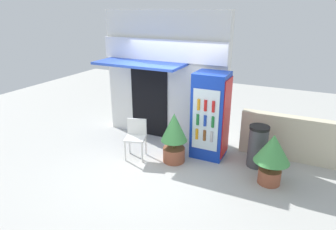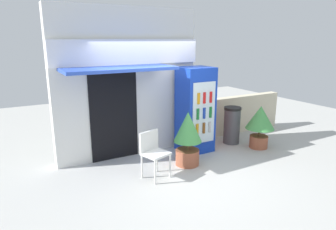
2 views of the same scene
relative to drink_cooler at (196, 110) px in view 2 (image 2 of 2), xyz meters
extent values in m
plane|color=#B2B2AD|center=(-1.00, -0.90, -0.97)|extent=(16.00, 16.00, 0.00)
cube|color=silver|center=(-1.41, 0.59, 0.63)|extent=(3.23, 0.30, 3.20)
cube|color=white|center=(-1.41, 0.40, 1.31)|extent=(3.23, 0.08, 0.51)
cube|color=blue|center=(-1.79, -0.01, 1.02)|extent=(2.14, 0.90, 0.06)
cube|color=black|center=(-1.79, 0.43, 0.00)|extent=(1.04, 0.03, 1.94)
cube|color=#1438B2|center=(-0.01, 0.01, 0.00)|extent=(0.72, 0.65, 1.94)
cube|color=silver|center=(-0.01, -0.33, 0.00)|extent=(0.58, 0.02, 1.36)
cube|color=red|center=(0.36, 0.01, 0.00)|extent=(0.02, 0.58, 1.75)
cylinder|color=orange|center=(-0.18, -0.34, -0.34)|extent=(0.06, 0.06, 0.24)
cylinder|color=brown|center=(-0.01, -0.34, -0.34)|extent=(0.06, 0.06, 0.24)
cylinder|color=#B2B2B7|center=(0.15, -0.34, -0.34)|extent=(0.06, 0.06, 0.24)
cylinder|color=#196B2D|center=(-0.18, -0.34, 0.00)|extent=(0.06, 0.06, 0.24)
cylinder|color=#1938A5|center=(-0.01, -0.34, 0.00)|extent=(0.06, 0.06, 0.24)
cylinder|color=#196B2D|center=(0.16, -0.34, 0.00)|extent=(0.06, 0.06, 0.24)
cylinder|color=orange|center=(-0.17, -0.34, 0.34)|extent=(0.06, 0.06, 0.24)
cylinder|color=red|center=(-0.01, -0.34, 0.34)|extent=(0.06, 0.06, 0.24)
cylinder|color=red|center=(0.16, -0.34, 0.34)|extent=(0.06, 0.06, 0.24)
cylinder|color=silver|center=(-1.59, -1.08, -0.74)|extent=(0.04, 0.04, 0.46)
cylinder|color=silver|center=(-1.22, -0.96, -0.74)|extent=(0.04, 0.04, 0.46)
cylinder|color=silver|center=(-1.69, -0.74, -0.74)|extent=(0.04, 0.04, 0.46)
cylinder|color=silver|center=(-1.32, -0.62, -0.74)|extent=(0.04, 0.04, 0.46)
cube|color=silver|center=(-1.45, -0.85, -0.49)|extent=(0.54, 0.52, 0.04)
cube|color=silver|center=(-1.51, -0.67, -0.28)|extent=(0.43, 0.17, 0.38)
cylinder|color=#995138|center=(-0.61, -0.62, -0.81)|extent=(0.49, 0.49, 0.32)
cylinder|color=brown|center=(-0.61, -0.62, -0.55)|extent=(0.05, 0.05, 0.19)
cone|color=#47994C|center=(-0.61, -0.62, -0.15)|extent=(0.58, 0.58, 0.62)
cylinder|color=#995138|center=(1.43, -0.61, -0.82)|extent=(0.43, 0.43, 0.29)
cylinder|color=brown|center=(1.43, -0.61, -0.59)|extent=(0.05, 0.05, 0.18)
cone|color=#47994C|center=(1.43, -0.61, -0.22)|extent=(0.67, 0.67, 0.55)
cylinder|color=#47474C|center=(1.08, -0.03, -0.54)|extent=(0.40, 0.40, 0.86)
cylinder|color=black|center=(1.08, -0.03, -0.08)|extent=(0.42, 0.42, 0.06)
cube|color=beige|center=(1.91, 0.61, -0.46)|extent=(2.64, 0.23, 1.01)
camera|label=1|loc=(1.79, -5.91, 2.26)|focal=31.31mm
camera|label=2|loc=(-3.77, -5.47, 1.58)|focal=31.88mm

